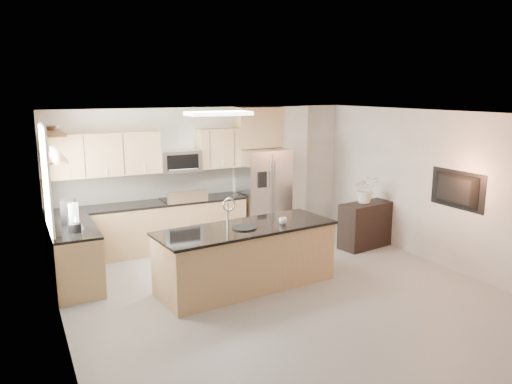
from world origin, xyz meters
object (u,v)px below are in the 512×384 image
microwave (180,161)px  blender (74,220)px  cup (283,221)px  bowl (49,127)px  range (184,223)px  credenza (366,225)px  island (246,257)px  flower_vase (366,182)px  refrigerator (263,194)px  coffee_maker (69,213)px  television (454,190)px  kettle (77,222)px  platter (244,228)px

microwave → blender: (-2.07, -1.50, -0.53)m
cup → bowl: bowl is taller
bowl → range: bearing=16.3°
microwave → credenza: 3.70m
island → flower_vase: flower_vase is taller
range → refrigerator: 1.71m
coffee_maker → bowl: bearing=124.6°
refrigerator → bowl: 4.23m
cup → television: (2.72, -0.73, 0.36)m
cup → kettle: (-2.81, 1.13, 0.05)m
refrigerator → island: 2.68m
credenza → bowl: bearing=161.6°
microwave → television: (3.51, -3.24, -0.28)m
island → blender: (-2.30, 0.90, 0.63)m
blender → television: (5.58, -1.74, 0.25)m
refrigerator → blender: size_ratio=4.20×
blender → coffee_maker: (-0.02, 0.50, -0.00)m
microwave → island: microwave is taller
blender → television: 5.86m
microwave → coffee_maker: 2.38m
bowl → flower_vase: 5.51m
cup → flower_vase: (2.29, 0.92, 0.25)m
kettle → television: size_ratio=0.25×
microwave → bowl: (-2.25, -0.78, 0.75)m
coffee_maker → blender: bearing=-87.7°
island → kettle: size_ratio=10.62×
blender → coffee_maker: size_ratio=1.13×
range → platter: bearing=-86.1°
credenza → platter: platter is taller
kettle → island: bearing=-24.3°
microwave → bowl: 2.50m
refrigerator → credenza: 2.10m
island → credenza: 2.96m
microwave → blender: size_ratio=1.79×
refrigerator → kettle: size_ratio=6.75×
range → cup: bearing=-71.8°
credenza → bowl: 5.75m
coffee_maker → flower_vase: (5.17, -0.59, 0.14)m
platter → television: television is taller
platter → blender: size_ratio=0.85×
cup → coffee_maker: size_ratio=0.34×
cup → refrigerator: bearing=69.6°
coffee_maker → bowl: (-0.16, 0.22, 1.28)m
microwave → blender: microwave is taller
blender → bowl: size_ratio=1.15×
television → blender: bearing=72.7°
microwave → island: 2.68m
cup → platter: bearing=176.6°
bowl → flower_vase: size_ratio=0.47×
cup → bowl: (-3.04, 1.73, 1.39)m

